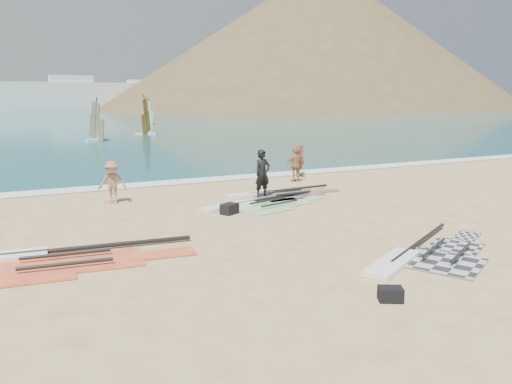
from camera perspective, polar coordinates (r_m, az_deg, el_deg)
name	(u,v)px	position (r m, az deg, el deg)	size (l,w,h in m)	color
ground	(365,254)	(12.96, 12.33, -6.94)	(300.00, 300.00, 0.00)	#CFB679
sea	(40,112)	(141.85, -23.42, 8.39)	(300.00, 240.00, 0.06)	#0B3D4F
surf_line	(198,181)	(23.56, -6.60, 1.24)	(300.00, 1.20, 0.04)	white
headland_main	(321,109)	(167.67, 7.40, 9.43)	(143.00, 143.00, 45.00)	brown
headland_minor	(384,107)	(196.79, 14.38, 9.38)	(70.00, 70.00, 28.00)	brown
rig_grey	(425,256)	(13.05, 18.78, -6.93)	(5.28, 3.60, 0.20)	#262628
rig_green	(258,205)	(18.07, 0.24, -1.47)	(5.19, 2.66, 0.20)	green
rig_orange	(276,194)	(19.99, 2.27, -0.28)	(4.88, 1.98, 0.19)	red
rig_red	(44,260)	(13.12, -23.03, -7.12)	(6.25, 2.77, 0.20)	#D7234A
gear_bag_near	(229,209)	(16.86, -3.06, -1.93)	(0.56, 0.41, 0.36)	black
gear_bag_far	(390,294)	(10.20, 15.12, -11.20)	(0.46, 0.32, 0.28)	black
person_wetsuit	(262,174)	(19.38, 0.75, 2.08)	(0.69, 0.45, 1.90)	black
beachgoer_mid	(112,182)	(19.17, -16.11, 1.09)	(1.03, 0.59, 1.59)	#A3654E
beachgoer_back	(296,165)	(23.19, 4.55, 3.12)	(0.93, 0.39, 1.59)	#AA7D51
beachgoer_right	(299,161)	(24.88, 4.98, 3.59)	(1.45, 0.46, 1.56)	#AE6052
windsurfer_left	(96,128)	(47.27, -17.77, 7.02)	(2.20, 2.44, 3.89)	white
windsurfer_centre	(146,123)	(53.85, -12.47, 7.75)	(2.27, 2.37, 4.15)	white
windsurfer_right	(148,116)	(73.29, -12.24, 8.45)	(2.10, 2.26, 3.75)	white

